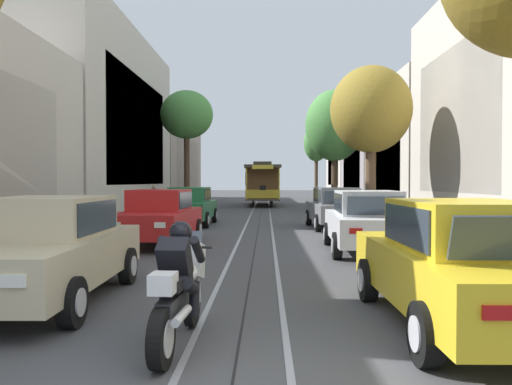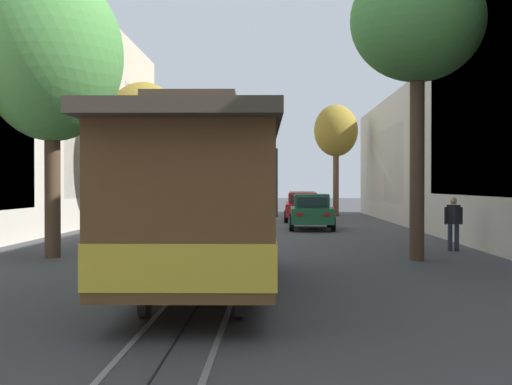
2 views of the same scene
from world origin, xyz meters
name	(u,v)px [view 2 (image 2 of 2)]	position (x,y,z in m)	size (l,w,h in m)	color
ground_plane	(239,241)	(0.00, 22.78, 0.00)	(160.00, 160.00, 0.00)	#424244
trolley_track_rails	(233,251)	(0.00, 26.47, 0.00)	(1.14, 64.95, 0.01)	gray
parked_car_beige_near_left	(302,203)	(-3.00, 3.29, 0.80)	(2.06, 4.39, 1.58)	#C1B28E
parked_car_red_second_left	(303,207)	(-2.78, 10.18, 0.80)	(2.09, 4.40, 1.58)	red
parked_car_green_mid_left	(311,211)	(-2.89, 16.57, 0.80)	(2.06, 4.39, 1.58)	#1E6038
parked_car_yellow_near_right	(215,203)	(2.73, 2.05, 0.80)	(2.02, 4.37, 1.58)	gold
parked_car_white_second_right	(201,206)	(2.89, 8.70, 0.80)	(2.13, 4.42, 1.58)	silver
parked_car_grey_mid_right	(184,210)	(3.01, 15.20, 0.80)	(2.13, 4.42, 1.58)	slate
street_tree_kerb_left_near	(336,132)	(-5.19, 3.56, 5.39)	(2.79, 2.60, 7.12)	brown
street_tree_kerb_left_second	(417,23)	(-4.98, 28.91, 6.20)	(3.50, 3.21, 7.88)	#4C3826
street_tree_kerb_right_near	(174,128)	(5.07, 4.37, 5.56)	(3.56, 3.90, 7.28)	brown
street_tree_kerb_right_second	(143,123)	(4.64, 16.57, 4.76)	(3.34, 3.45, 6.60)	brown
street_tree_kerb_right_mid	(52,57)	(4.79, 28.48, 5.45)	(3.84, 3.76, 7.81)	#4C3826
cable_car_trolley	(205,202)	(0.00, 34.59, 1.66)	(2.71, 9.16, 3.28)	brown
motorcycle_with_rider	(266,205)	(-0.66, 1.31, 0.65)	(0.57, 1.99, 1.37)	black
pedestrian_on_left_pavement	(453,221)	(-6.61, 26.34, 0.91)	(0.55, 0.42, 1.61)	#282D38
fire_hydrant	(333,214)	(-4.38, 10.88, 0.42)	(0.40, 0.22, 0.84)	red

